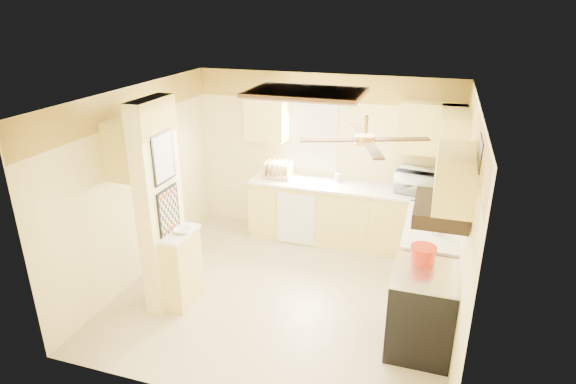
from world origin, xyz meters
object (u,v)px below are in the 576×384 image
(stove, at_px, (421,310))
(kettle, at_px, (438,227))
(bowl, at_px, (183,230))
(dutch_oven, at_px, (423,254))
(microwave, at_px, (418,182))

(stove, height_order, kettle, kettle)
(bowl, relative_size, dutch_oven, 0.76)
(microwave, bearing_deg, kettle, 112.66)
(kettle, bearing_deg, stove, -95.43)
(dutch_oven, bearing_deg, stove, -77.88)
(stove, bearing_deg, microwave, 95.88)
(bowl, distance_m, kettle, 2.97)
(microwave, distance_m, kettle, 1.33)
(stove, xyz_separation_m, kettle, (0.08, 0.88, 0.58))
(stove, bearing_deg, dutch_oven, 102.12)
(bowl, height_order, dutch_oven, dutch_oven)
(microwave, distance_m, dutch_oven, 1.97)
(kettle, bearing_deg, microwave, 103.35)
(dutch_oven, relative_size, kettle, 1.31)
(stove, height_order, bowl, bowl)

